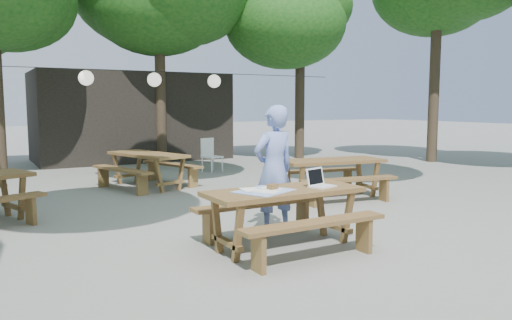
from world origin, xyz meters
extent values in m
plane|color=slate|center=(0.00, 0.00, 0.00)|extent=(80.00, 80.00, 0.00)
cube|color=black|center=(0.50, 10.50, 1.40)|extent=(6.00, 3.00, 2.80)
cube|color=brown|center=(-0.80, -0.66, 0.72)|extent=(2.00, 0.80, 0.06)
cube|color=brown|center=(-0.80, -1.31, 0.45)|extent=(1.90, 0.28, 0.05)
cube|color=brown|center=(-0.80, -0.01, 0.45)|extent=(1.90, 0.28, 0.05)
cube|color=brown|center=(-0.80, -0.66, 0.34)|extent=(1.70, 0.70, 0.69)
cube|color=brown|center=(1.87, 1.72, 0.72)|extent=(2.10, 1.11, 0.06)
cube|color=brown|center=(1.77, 1.08, 0.45)|extent=(1.92, 0.58, 0.05)
cube|color=brown|center=(1.97, 2.36, 0.45)|extent=(1.92, 0.58, 0.05)
cube|color=brown|center=(1.87, 1.72, 0.34)|extent=(1.79, 0.96, 0.69)
cube|color=brown|center=(-0.83, 4.70, 0.72)|extent=(1.33, 2.14, 0.06)
cube|color=brown|center=(-0.20, 4.89, 0.45)|extent=(0.81, 1.90, 0.05)
cube|color=brown|center=(-1.45, 4.52, 0.45)|extent=(0.81, 1.90, 0.05)
cube|color=brown|center=(-0.83, 4.70, 0.34)|extent=(1.15, 1.83, 0.69)
imported|color=#7D95E5|center=(-0.50, 0.05, 0.90)|extent=(0.68, 0.48, 1.80)
cube|color=white|center=(1.47, 6.30, 0.40)|extent=(0.55, 0.55, 0.04)
cube|color=white|center=(1.41, 6.50, 0.66)|extent=(0.43, 0.16, 0.48)
cube|color=white|center=(1.47, 6.30, 0.19)|extent=(0.52, 0.52, 0.38)
cube|color=white|center=(-0.28, -0.77, 0.76)|extent=(0.38, 0.31, 0.02)
cube|color=white|center=(-0.32, -0.66, 0.88)|extent=(0.33, 0.15, 0.23)
cube|color=black|center=(-0.31, -0.67, 0.88)|extent=(0.28, 0.12, 0.19)
cube|color=blue|center=(-1.09, -0.66, 0.75)|extent=(0.81, 0.76, 0.01)
cube|color=white|center=(-1.10, -0.73, 0.76)|extent=(0.33, 0.36, 0.00)
cube|color=white|center=(-0.94, -0.58, 0.76)|extent=(0.23, 0.31, 0.00)
cube|color=white|center=(-1.21, -0.53, 0.76)|extent=(0.25, 0.32, 0.00)
cube|color=brown|center=(-0.95, -0.64, 0.80)|extent=(0.15, 0.13, 0.06)
cylinder|color=black|center=(0.50, 6.00, 2.60)|extent=(9.00, 0.02, 0.02)
sphere|color=white|center=(-1.80, 6.00, 2.40)|extent=(0.34, 0.34, 0.34)
sphere|color=white|center=(-0.20, 6.00, 2.40)|extent=(0.34, 0.34, 0.34)
sphere|color=white|center=(1.40, 6.00, 2.40)|extent=(0.34, 0.34, 0.34)
cylinder|color=#2D2319|center=(1.00, 9.00, 2.22)|extent=(0.32, 0.32, 4.44)
ellipsoid|color=#124615|center=(1.00, 9.00, 4.74)|extent=(5.08, 5.08, 3.81)
cylinder|color=#2D2319|center=(5.50, 8.00, 2.19)|extent=(0.32, 0.32, 4.37)
ellipsoid|color=#124615|center=(5.50, 8.00, 4.67)|extent=(3.95, 3.95, 2.96)
cylinder|color=#2D2319|center=(8.50, 5.00, 2.57)|extent=(0.32, 0.32, 5.14)
camera|label=1|loc=(-4.18, -5.81, 1.81)|focal=35.00mm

